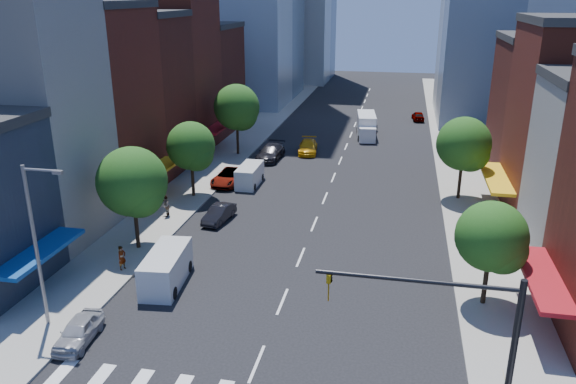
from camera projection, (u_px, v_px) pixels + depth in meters
name	position (u px, v px, depth m)	size (l,w,h in m)	color
ground	(257.00, 364.00, 27.46)	(220.00, 220.00, 0.00)	black
sidewalk_left	(240.00, 145.00, 66.72)	(5.00, 120.00, 0.15)	gray
sidewalk_right	(457.00, 156.00, 62.01)	(5.00, 120.00, 0.15)	gray
bldg_left_1	(8.00, 115.00, 39.48)	(12.00, 8.00, 18.00)	beige
bldg_left_2	(76.00, 107.00, 47.66)	(12.00, 9.00, 16.00)	maroon
bldg_left_3	(124.00, 96.00, 55.68)	(12.00, 8.00, 15.00)	#4C1A13
bldg_left_4	(159.00, 74.00, 63.19)	(12.00, 9.00, 17.00)	maroon
bldg_left_5	(190.00, 80.00, 72.63)	(12.00, 10.00, 13.00)	#4C1A13
bldg_right_3	(563.00, 113.00, 52.71)	(12.00, 10.00, 13.00)	#4C1A13
traffic_signal	(492.00, 378.00, 20.04)	(7.24, 2.24, 8.00)	black
streetlight	(38.00, 237.00, 28.84)	(2.25, 0.25, 9.00)	slate
tree_left_near	(134.00, 185.00, 38.05)	(4.80, 4.80, 7.30)	black
tree_left_mid	(192.00, 148.00, 48.32)	(4.20, 4.20, 6.65)	black
tree_left_far	(238.00, 109.00, 61.02)	(5.00, 5.00, 7.75)	black
tree_right_near	(494.00, 240.00, 31.18)	(4.00, 4.00, 6.20)	black
tree_right_far	(465.00, 146.00, 47.57)	(4.60, 4.60, 7.20)	black
parked_car_front	(79.00, 331.00, 29.01)	(1.51, 3.75, 1.28)	#A0A0A5
parked_car_second	(219.00, 214.00, 44.41)	(1.36, 3.89, 1.28)	black
parked_car_third	(229.00, 177.00, 53.09)	(2.33, 5.05, 1.40)	#999999
parked_car_rear	(271.00, 152.00, 60.89)	(2.23, 5.48, 1.59)	black
cargo_van_near	(166.00, 269.00, 34.56)	(2.54, 5.25, 2.16)	silver
cargo_van_far	(249.00, 176.00, 52.72)	(1.84, 4.44, 1.89)	silver
taxi	(308.00, 147.00, 63.42)	(2.01, 4.94, 1.43)	#E79F0C
traffic_car_oncoming	(369.00, 129.00, 72.08)	(1.45, 4.17, 1.37)	black
traffic_car_far	(418.00, 116.00, 79.59)	(1.53, 3.81, 1.30)	#999999
box_truck	(366.00, 126.00, 70.25)	(2.86, 7.28, 2.85)	silver
pedestrian_near	(122.00, 258.00, 36.29)	(0.60, 0.39, 1.63)	#999999
pedestrian_far	(165.00, 206.00, 44.95)	(0.84, 0.65, 1.73)	#999999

